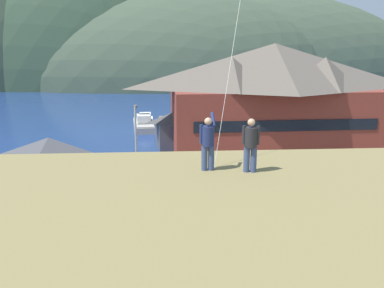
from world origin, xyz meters
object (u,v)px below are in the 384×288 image
object	(u,v)px
parked_car_mid_row_far	(288,194)
person_kite_flyer	(208,142)
moored_boat_wharfside	(145,122)
parked_car_lone_by_shed	(179,192)
parked_car_back_row_right	(35,238)
harbor_lodge	(273,95)
parked_car_front_row_silver	(176,227)
parked_car_front_row_end	(318,229)
parking_light_pole	(136,141)
moored_boat_outer_mooring	(191,120)
storage_shed_waterside	(181,128)
moored_boat_inner_slip	(144,124)
person_companion	(251,144)
storage_shed_near_lot	(51,173)
wharf_dock	(170,126)

from	to	relation	value
parked_car_mid_row_far	person_kite_flyer	xyz separation A→B (m)	(-7.26, -13.78, 7.16)
moored_boat_wharfside	parked_car_lone_by_shed	size ratio (longest dim) A/B	1.67
moored_boat_wharfside	parked_car_lone_by_shed	distance (m)	30.36
parked_car_back_row_right	parked_car_lone_by_shed	size ratio (longest dim) A/B	0.98
harbor_lodge	parked_car_front_row_silver	size ratio (longest dim) A/B	5.52
moored_boat_wharfside	parked_car_front_row_end	world-z (taller)	moored_boat_wharfside
parked_car_front_row_end	parking_light_pole	size ratio (longest dim) A/B	0.63
moored_boat_wharfside	parked_car_front_row_end	bearing A→B (deg)	-72.63
moored_boat_outer_mooring	person_kite_flyer	xyz separation A→B (m)	(-2.52, -46.22, 7.50)
storage_shed_waterside	parked_car_lone_by_shed	size ratio (longest dim) A/B	1.49
parked_car_front_row_silver	parked_car_lone_by_shed	xyz separation A→B (m)	(0.40, 5.80, 0.00)
moored_boat_outer_mooring	parked_car_back_row_right	bearing A→B (deg)	-106.15
parked_car_lone_by_shed	parked_car_front_row_end	bearing A→B (deg)	-40.79
moored_boat_inner_slip	parked_car_front_row_end	size ratio (longest dim) A/B	2.00
storage_shed_waterside	moored_boat_wharfside	world-z (taller)	storage_shed_waterside
parked_car_front_row_end	person_kite_flyer	world-z (taller)	person_kite_flyer
moored_boat_wharfside	person_kite_flyer	bearing A→B (deg)	-84.65
storage_shed_waterside	person_companion	world-z (taller)	person_companion
parked_car_back_row_right	person_kite_flyer	size ratio (longest dim) A/B	2.28
harbor_lodge	parking_light_pole	world-z (taller)	harbor_lodge
storage_shed_near_lot	moored_boat_wharfside	bearing A→B (deg)	80.40
moored_boat_inner_slip	person_kite_flyer	world-z (taller)	person_kite_flyer
parked_car_front_row_end	person_companion	bearing A→B (deg)	-125.11
parked_car_lone_by_shed	person_kite_flyer	xyz separation A→B (m)	(0.45, -14.87, 7.16)
wharf_dock	person_kite_flyer	size ratio (longest dim) A/B	7.68
wharf_dock	moored_boat_wharfside	distance (m)	3.73
moored_boat_outer_mooring	parked_car_front_row_silver	world-z (taller)	moored_boat_outer_mooring
harbor_lodge	parking_light_pole	bearing A→B (deg)	-141.31
moored_boat_outer_mooring	storage_shed_near_lot	bearing A→B (deg)	-110.62
harbor_lodge	moored_boat_inner_slip	xyz separation A→B (m)	(-14.75, 13.34, -5.52)
moored_boat_wharfside	parked_car_mid_row_far	size ratio (longest dim) A/B	1.71
harbor_lodge	parked_car_front_row_silver	bearing A→B (deg)	-117.91
parked_car_lone_by_shed	person_companion	distance (m)	16.85
harbor_lodge	storage_shed_near_lot	bearing A→B (deg)	-141.83
parked_car_front_row_end	person_kite_flyer	size ratio (longest dim) A/B	2.27
parking_light_pole	person_companion	xyz separation A→B (m)	(5.04, -19.23, 4.23)
parking_light_pole	parked_car_front_row_end	bearing A→B (deg)	-44.34
parked_car_front_row_end	parked_car_front_row_silver	distance (m)	8.19
storage_shed_near_lot	parked_car_mid_row_far	distance (m)	16.70
parked_car_front_row_end	parked_car_back_row_right	bearing A→B (deg)	-179.58
parked_car_front_row_silver	person_companion	distance (m)	11.97
parked_car_mid_row_far	person_companion	size ratio (longest dim) A/B	2.43
moored_boat_wharfside	parking_light_pole	world-z (taller)	parking_light_pole
storage_shed_near_lot	harbor_lodge	bearing A→B (deg)	38.17
harbor_lodge	moored_boat_outer_mooring	bearing A→B (deg)	116.02
moored_boat_inner_slip	parked_car_front_row_end	world-z (taller)	moored_boat_inner_slip
moored_boat_inner_slip	parking_light_pole	xyz separation A→B (m)	(0.70, -24.59, 3.25)
harbor_lodge	parking_light_pole	size ratio (longest dim) A/B	3.48
parked_car_mid_row_far	person_kite_flyer	world-z (taller)	person_kite_flyer
parked_car_lone_by_shed	person_kite_flyer	world-z (taller)	person_kite_flyer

